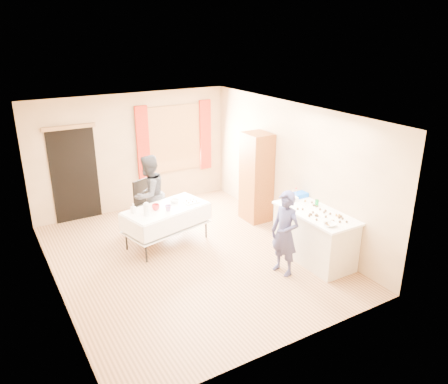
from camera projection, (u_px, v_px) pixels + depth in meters
floor at (190, 257)px, 7.90m from camera, size 4.50×5.50×0.02m
ceiling at (185, 113)px, 6.97m from camera, size 4.50×5.50×0.02m
wall_back at (133, 152)px, 9.66m from camera, size 4.50×0.02×2.60m
wall_front at (289, 259)px, 5.21m from camera, size 4.50×0.02×2.60m
wall_left at (48, 217)px, 6.36m from camera, size 0.02×5.50×2.60m
wall_right at (292, 169)px, 8.51m from camera, size 0.02×5.50×2.60m
window_frame at (174, 139)px, 10.03m from camera, size 1.32×0.06×1.52m
window_pane at (175, 139)px, 10.02m from camera, size 1.20×0.02×1.40m
curtain_left at (143, 143)px, 9.62m from camera, size 0.28×0.06×1.65m
curtain_right at (205, 135)px, 10.36m from camera, size 0.28×0.06×1.65m
doorway at (75, 175)px, 9.12m from camera, size 0.95×0.04×2.00m
door_lintel at (69, 127)px, 8.74m from camera, size 1.05×0.06×0.08m
cabinet at (256, 177)px, 9.16m from camera, size 0.50×0.60×1.89m
counter at (314, 235)px, 7.70m from camera, size 0.74×1.56×0.91m
party_table at (167, 222)px, 8.24m from camera, size 1.71×1.14×0.75m
chair at (148, 212)px, 9.06m from camera, size 0.52×0.52×0.98m
girl at (285, 233)px, 7.16m from camera, size 0.67×0.56×1.45m
woman at (149, 194)px, 8.62m from camera, size 1.29×1.27×1.60m
soda_can at (317, 203)px, 7.75m from camera, size 0.08×0.08×0.12m
mixing_bowl at (330, 225)px, 6.99m from camera, size 0.29×0.29×0.05m
foam_block at (294, 199)px, 7.98m from camera, size 0.17×0.13×0.08m
blue_basket at (299, 195)px, 8.18m from camera, size 0.30×0.20×0.08m
pitcher at (147, 210)px, 7.75m from camera, size 0.13×0.13×0.22m
cup_red at (156, 207)px, 8.00m from camera, size 0.26×0.26×0.11m
cup_rainbow at (168, 208)px, 7.97m from camera, size 0.16×0.16×0.11m
small_bowl at (175, 201)px, 8.36m from camera, size 0.33×0.33×0.05m
pastry_tray at (191, 202)px, 8.36m from camera, size 0.30×0.22×0.02m
bottle at (133, 208)px, 7.86m from camera, size 0.12×0.12×0.18m
cake_balls at (322, 215)px, 7.37m from camera, size 0.49×1.09×0.04m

